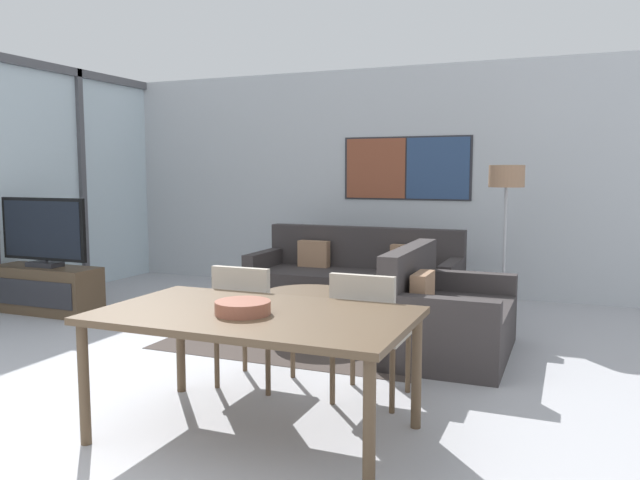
{
  "coord_description": "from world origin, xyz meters",
  "views": [
    {
      "loc": [
        2.31,
        -2.22,
        1.5
      ],
      "look_at": [
        0.4,
        2.48,
        0.95
      ],
      "focal_mm": 35.0,
      "sensor_mm": 36.0,
      "label": 1
    }
  ],
  "objects": [
    {
      "name": "dining_table",
      "position": [
        0.68,
        0.82,
        0.66
      ],
      "size": [
        1.76,
        1.03,
        0.72
      ],
      "color": "brown",
      "rests_on": "ground_plane"
    },
    {
      "name": "television",
      "position": [
        -2.9,
        2.78,
        0.86
      ],
      "size": [
        1.12,
        0.2,
        0.74
      ],
      "color": "#2D2D33",
      "rests_on": "tv_console"
    },
    {
      "name": "dining_chair_centre",
      "position": [
        1.11,
        1.57,
        0.51
      ],
      "size": [
        0.46,
        0.46,
        0.86
      ],
      "color": "#B2A899",
      "rests_on": "ground_plane"
    },
    {
      "name": "area_rug",
      "position": [
        0.12,
        2.9,
        0.0
      ],
      "size": [
        2.36,
        1.75,
        0.01
      ],
      "color": "#473D38",
      "rests_on": "ground_plane"
    },
    {
      "name": "sofa_main",
      "position": [
        0.12,
        4.23,
        0.28
      ],
      "size": [
        2.28,
        0.9,
        0.88
      ],
      "color": "#383333",
      "rests_on": "ground_plane"
    },
    {
      "name": "ground_plane",
      "position": [
        0.0,
        0.0,
        0.0
      ],
      "size": [
        24.0,
        24.0,
        0.0
      ],
      "primitive_type": "plane",
      "color": "#B2B2B7"
    },
    {
      "name": "coffee_table",
      "position": [
        0.12,
        2.9,
        0.31
      ],
      "size": [
        0.83,
        0.83,
        0.42
      ],
      "color": "brown",
      "rests_on": "ground_plane"
    },
    {
      "name": "fruit_bowl",
      "position": [
        0.64,
        0.75,
        0.76
      ],
      "size": [
        0.31,
        0.31,
        0.07
      ],
      "color": "#995642",
      "rests_on": "dining_table"
    },
    {
      "name": "wall_back",
      "position": [
        0.01,
        5.43,
        1.4
      ],
      "size": [
        8.17,
        0.09,
        2.8
      ],
      "color": "silver",
      "rests_on": "ground_plane"
    },
    {
      "name": "floor_lamp",
      "position": [
        1.68,
        4.3,
        1.34
      ],
      "size": [
        0.35,
        0.35,
        1.57
      ],
      "color": "#2D2D33",
      "rests_on": "ground_plane"
    },
    {
      "name": "dining_chair_left",
      "position": [
        0.25,
        1.56,
        0.51
      ],
      "size": [
        0.46,
        0.46,
        0.86
      ],
      "color": "#B2A899",
      "rests_on": "ground_plane"
    },
    {
      "name": "tv_console",
      "position": [
        -2.9,
        2.77,
        0.25
      ],
      "size": [
        1.23,
        0.44,
        0.5
      ],
      "color": "brown",
      "rests_on": "ground_plane"
    },
    {
      "name": "sofa_side",
      "position": [
        1.34,
        2.85,
        0.28
      ],
      "size": [
        0.9,
        1.39,
        0.88
      ],
      "rotation": [
        0.0,
        0.0,
        1.57
      ],
      "color": "#383333",
      "rests_on": "ground_plane"
    }
  ]
}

